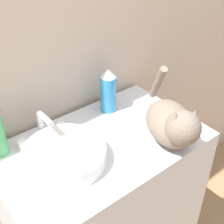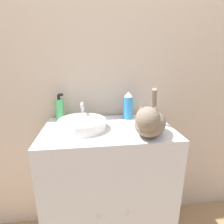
# 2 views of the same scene
# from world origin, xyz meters

# --- Properties ---
(wall_back) EXTENTS (6.00, 0.05, 2.50)m
(wall_back) POSITION_xyz_m (0.00, 0.52, 1.25)
(wall_back) COLOR #C6B29E
(wall_back) RESTS_ON ground_plane
(vanity_cabinet) EXTENTS (0.78, 0.49, 0.92)m
(vanity_cabinet) POSITION_xyz_m (0.00, 0.24, 0.46)
(vanity_cabinet) COLOR silver
(vanity_cabinet) RESTS_ON ground_plane
(sink_basin) EXTENTS (0.28, 0.28, 0.06)m
(sink_basin) POSITION_xyz_m (-0.15, 0.24, 0.95)
(sink_basin) COLOR white
(sink_basin) RESTS_ON vanity_cabinet
(faucet) EXTENTS (0.19, 0.11, 0.13)m
(faucet) POSITION_xyz_m (-0.15, 0.38, 0.97)
(faucet) COLOR silver
(faucet) RESTS_ON vanity_cabinet
(cat) EXTENTS (0.26, 0.37, 0.24)m
(cat) POSITION_xyz_m (0.20, 0.09, 1.00)
(cat) COLOR #7A6B5B
(cat) RESTS_ON vanity_cabinet
(soap_bottle) EXTENTS (0.06, 0.06, 0.18)m
(soap_bottle) POSITION_xyz_m (-0.31, 0.42, 0.99)
(soap_bottle) COLOR #4CB266
(soap_bottle) RESTS_ON vanity_cabinet
(spray_bottle) EXTENTS (0.07, 0.07, 0.19)m
(spray_bottle) POSITION_xyz_m (0.16, 0.39, 1.01)
(spray_bottle) COLOR #338CCC
(spray_bottle) RESTS_ON vanity_cabinet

